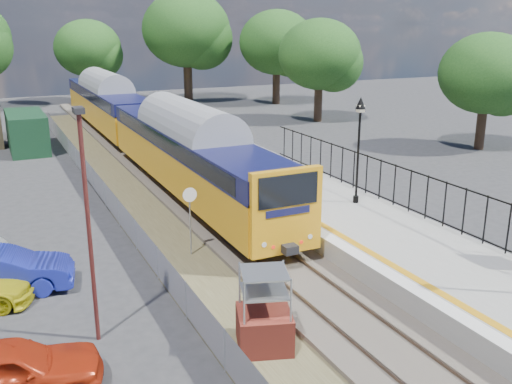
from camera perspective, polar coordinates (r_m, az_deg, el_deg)
ground at (r=18.31m, az=6.89°, el=-11.03°), size 120.00×120.00×0.00m
track_bed at (r=26.13m, az=-5.33°, el=-2.18°), size 5.90×80.00×0.29m
platform at (r=26.49m, az=5.45°, el=-1.10°), size 5.00×70.00×0.90m
platform_edge at (r=25.40m, az=1.47°, el=-0.73°), size 0.90×70.00×0.01m
victorian_lamp_north at (r=24.55m, az=10.32°, el=6.56°), size 0.44×0.44×4.60m
palisade_fence at (r=23.07m, az=17.95°, el=-0.92°), size 0.12×26.00×2.00m
wire_fence at (r=27.19m, az=-14.45°, el=-0.76°), size 0.06×52.00×1.20m
tree_line at (r=56.59m, az=-15.43°, el=14.09°), size 56.80×43.80×11.88m
train at (r=38.16m, az=-11.75°, el=6.98°), size 2.82×40.83×3.51m
brick_plinth at (r=15.43m, az=0.84°, el=-11.86°), size 1.79×1.79×2.28m
speed_sign at (r=21.15m, az=-6.61°, el=-1.82°), size 0.54×0.11×2.69m
carpark_lamp at (r=15.44m, az=-16.51°, el=-1.98°), size 0.25×0.50×6.45m
car_red at (r=14.91m, az=-23.67°, el=-16.11°), size 4.47×2.19×1.47m
car_blue at (r=20.32m, az=-24.17°, el=-7.27°), size 4.70×2.37×1.48m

